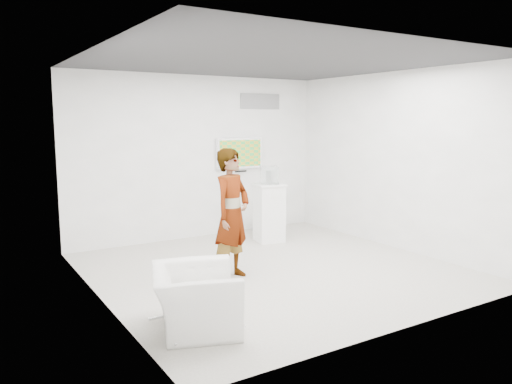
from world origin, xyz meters
TOP-DOWN VIEW (x-y plane):
  - room at (0.00, 0.00)m, footprint 5.01×5.01m
  - tv at (0.85, 2.45)m, footprint 1.00×0.08m
  - logo_decal at (1.35, 2.49)m, footprint 0.90×0.02m
  - person at (-0.70, -0.03)m, footprint 0.78×0.68m
  - armchair at (-1.87, -1.32)m, footprint 1.16×1.23m
  - pedestal at (0.90, 1.48)m, footprint 0.60×0.60m
  - floor_uplight at (1.16, 2.33)m, footprint 0.24×0.24m
  - vitrine at (0.90, 1.48)m, footprint 0.42×0.42m
  - console at (0.90, 1.48)m, footprint 0.06×0.17m
  - wii_remote at (-0.55, 0.22)m, footprint 0.05×0.15m

SIDE VIEW (x-z plane):
  - floor_uplight at x=1.16m, z-range 0.00..0.29m
  - armchair at x=-1.87m, z-range 0.00..0.65m
  - pedestal at x=0.90m, z-range 0.00..1.05m
  - person at x=-0.70m, z-range 0.00..1.81m
  - console at x=0.90m, z-range 1.05..1.29m
  - vitrine at x=0.90m, z-range 1.05..1.37m
  - room at x=0.00m, z-range 0.00..3.00m
  - tv at x=0.85m, z-range 1.25..1.85m
  - wii_remote at x=-0.55m, z-range 1.61..1.65m
  - logo_decal at x=1.35m, z-range 2.40..2.70m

